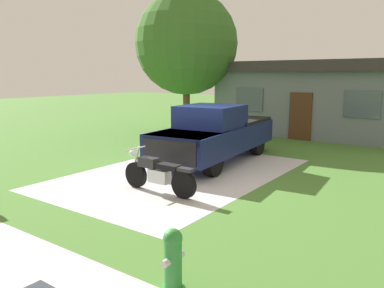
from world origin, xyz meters
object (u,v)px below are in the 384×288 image
at_px(pickup_truck, 217,133).
at_px(fire_hydrant, 173,260).
at_px(motorcycle, 158,174).
at_px(neighbor_house, 319,97).
at_px(shade_tree, 186,44).

xyz_separation_m(pickup_truck, fire_hydrant, (3.70, -7.06, -0.53)).
height_order(motorcycle, neighbor_house, neighbor_house).
bearing_deg(pickup_truck, neighbor_house, 84.60).
height_order(shade_tree, neighbor_house, shade_tree).
relative_size(motorcycle, shade_tree, 0.32).
bearing_deg(neighbor_house, shade_tree, -151.45).
xyz_separation_m(pickup_truck, shade_tree, (-5.00, 5.14, 3.46)).
xyz_separation_m(motorcycle, pickup_truck, (-0.71, 3.84, 0.48)).
relative_size(fire_hydrant, neighbor_house, 0.09).
distance_m(motorcycle, pickup_truck, 3.94).
bearing_deg(neighbor_house, fire_hydrant, -79.24).
bearing_deg(motorcycle, shade_tree, 122.45).
distance_m(fire_hydrant, neighbor_house, 15.69).
bearing_deg(pickup_truck, motorcycle, -79.58).
relative_size(shade_tree, neighbor_house, 0.73).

